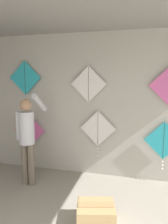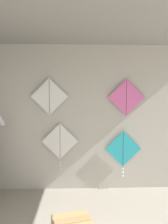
{
  "view_description": "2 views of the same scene",
  "coord_description": "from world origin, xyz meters",
  "views": [
    {
      "loc": [
        0.88,
        -0.89,
        1.93
      ],
      "look_at": [
        -0.13,
        2.96,
        1.32
      ],
      "focal_mm": 35.0,
      "sensor_mm": 36.0,
      "label": 1
    },
    {
      "loc": [
        0.42,
        -0.92,
        1.9
      ],
      "look_at": [
        0.54,
        2.96,
        1.55
      ],
      "focal_mm": 35.0,
      "sensor_mm": 36.0,
      "label": 2
    }
  ],
  "objects": [
    {
      "name": "kite_0",
      "position": [
        -1.39,
        3.2,
        0.82
      ],
      "size": [
        0.7,
        0.04,
        0.84
      ],
      "color": "pink"
    },
    {
      "name": "shopkeeper",
      "position": [
        -1.07,
        2.54,
        0.95
      ],
      "size": [
        0.43,
        0.57,
        1.68
      ],
      "rotation": [
        0.0,
        0.0,
        -0.06
      ],
      "color": "#726656",
      "rests_on": "ground"
    },
    {
      "name": "cardboard_box",
      "position": [
        0.36,
        1.74,
        0.14
      ],
      "size": [
        0.58,
        0.53,
        0.28
      ],
      "rotation": [
        0.0,
        0.0,
        0.24
      ],
      "color": "tan",
      "rests_on": "ground"
    },
    {
      "name": "kite_3",
      "position": [
        -1.45,
        3.2,
        1.95
      ],
      "size": [
        0.7,
        0.01,
        0.7
      ],
      "color": "#28B2C6"
    },
    {
      "name": "kite_2",
      "position": [
        1.31,
        3.2,
        0.78
      ],
      "size": [
        0.7,
        0.04,
        0.91
      ],
      "color": "#28B2C6"
    },
    {
      "name": "kite_1",
      "position": [
        0.09,
        3.2,
        0.93
      ],
      "size": [
        0.7,
        0.04,
        0.91
      ],
      "color": "white"
    },
    {
      "name": "ceiling_slab",
      "position": [
        0.0,
        1.63,
        2.82
      ],
      "size": [
        5.99,
        4.06,
        0.04
      ],
      "primitive_type": "cube",
      "color": "gray"
    },
    {
      "name": "back_panel",
      "position": [
        0.0,
        3.29,
        1.4
      ],
      "size": [
        5.99,
        0.06,
        2.8
      ],
      "primitive_type": "cube",
      "color": "#BCB7AD",
      "rests_on": "ground"
    },
    {
      "name": "kite_4",
      "position": [
        -0.1,
        3.2,
        1.82
      ],
      "size": [
        0.7,
        0.01,
        0.7
      ],
      "color": "white"
    }
  ]
}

